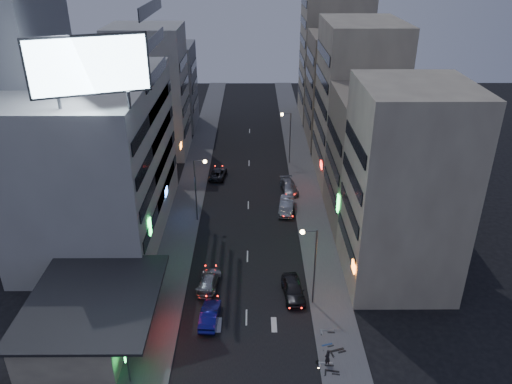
{
  "coord_description": "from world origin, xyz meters",
  "views": [
    {
      "loc": [
        0.67,
        -31.85,
        30.75
      ],
      "look_at": [
        0.96,
        16.38,
        6.71
      ],
      "focal_mm": 35.0,
      "sensor_mm": 36.0,
      "label": 1
    }
  ],
  "objects_px": {
    "parked_car_left": "(218,173)",
    "road_car_blue": "(210,315)",
    "parked_car_right_far": "(289,187)",
    "scooter_silver_a": "(333,357)",
    "parked_car_right_near": "(293,289)",
    "scooter_blue": "(332,338)",
    "scooter_black_b": "(344,342)",
    "parked_car_right_mid": "(287,205)",
    "road_car_silver": "(209,281)",
    "person": "(327,358)",
    "scooter_black_a": "(340,366)",
    "scooter_silver_b": "(335,325)"
  },
  "relations": [
    {
      "from": "parked_car_right_mid",
      "to": "scooter_black_b",
      "type": "xyz_separation_m",
      "value": [
        3.33,
        -24.32,
        -0.11
      ]
    },
    {
      "from": "scooter_silver_a",
      "to": "scooter_silver_b",
      "type": "bearing_deg",
      "value": -8.4
    },
    {
      "from": "parked_car_right_far",
      "to": "parked_car_right_mid",
      "type": "bearing_deg",
      "value": -104.64
    },
    {
      "from": "parked_car_right_mid",
      "to": "parked_car_right_far",
      "type": "xyz_separation_m",
      "value": [
        0.68,
        5.57,
        -0.1
      ]
    },
    {
      "from": "parked_car_right_far",
      "to": "road_car_blue",
      "type": "relative_size",
      "value": 1.13
    },
    {
      "from": "scooter_blue",
      "to": "scooter_black_b",
      "type": "height_order",
      "value": "scooter_black_b"
    },
    {
      "from": "scooter_silver_a",
      "to": "scooter_black_b",
      "type": "distance_m",
      "value": 1.98
    },
    {
      "from": "parked_car_right_near",
      "to": "parked_car_right_far",
      "type": "distance_m",
      "value": 22.84
    },
    {
      "from": "scooter_silver_a",
      "to": "road_car_silver",
      "type": "bearing_deg",
      "value": 48.15
    },
    {
      "from": "scooter_blue",
      "to": "road_car_blue",
      "type": "bearing_deg",
      "value": 58.49
    },
    {
      "from": "parked_car_left",
      "to": "scooter_silver_a",
      "type": "distance_m",
      "value": 38.16
    },
    {
      "from": "scooter_silver_b",
      "to": "person",
      "type": "bearing_deg",
      "value": 166.26
    },
    {
      "from": "road_car_silver",
      "to": "scooter_black_b",
      "type": "distance_m",
      "value": 14.81
    },
    {
      "from": "scooter_black_a",
      "to": "parked_car_right_near",
      "type": "bearing_deg",
      "value": 27.69
    },
    {
      "from": "road_car_silver",
      "to": "scooter_black_a",
      "type": "bearing_deg",
      "value": 142.64
    },
    {
      "from": "parked_car_right_far",
      "to": "scooter_blue",
      "type": "bearing_deg",
      "value": -94.21
    },
    {
      "from": "parked_car_left",
      "to": "parked_car_right_far",
      "type": "bearing_deg",
      "value": 161.28
    },
    {
      "from": "scooter_blue",
      "to": "scooter_silver_a",
      "type": "bearing_deg",
      "value": 158.08
    },
    {
      "from": "parked_car_left",
      "to": "scooter_black_a",
      "type": "height_order",
      "value": "parked_car_left"
    },
    {
      "from": "parked_car_right_mid",
      "to": "road_car_blue",
      "type": "relative_size",
      "value": 1.13
    },
    {
      "from": "parked_car_right_near",
      "to": "road_car_blue",
      "type": "distance_m",
      "value": 8.59
    },
    {
      "from": "parked_car_right_far",
      "to": "scooter_black_a",
      "type": "xyz_separation_m",
      "value": [
        1.95,
        -32.49,
        -0.07
      ]
    },
    {
      "from": "scooter_silver_a",
      "to": "parked_car_right_mid",
      "type": "bearing_deg",
      "value": 6.3
    },
    {
      "from": "parked_car_right_near",
      "to": "parked_car_right_far",
      "type": "relative_size",
      "value": 0.97
    },
    {
      "from": "parked_car_right_far",
      "to": "scooter_black_a",
      "type": "height_order",
      "value": "parked_car_right_far"
    },
    {
      "from": "parked_car_right_far",
      "to": "road_car_silver",
      "type": "height_order",
      "value": "parked_car_right_far"
    },
    {
      "from": "scooter_black_b",
      "to": "scooter_silver_b",
      "type": "distance_m",
      "value": 2.23
    },
    {
      "from": "scooter_silver_a",
      "to": "scooter_black_b",
      "type": "height_order",
      "value": "scooter_black_b"
    },
    {
      "from": "road_car_blue",
      "to": "person",
      "type": "bearing_deg",
      "value": 155.24
    },
    {
      "from": "parked_car_left",
      "to": "road_car_blue",
      "type": "bearing_deg",
      "value": 98.94
    },
    {
      "from": "parked_car_right_mid",
      "to": "parked_car_left",
      "type": "relative_size",
      "value": 1.07
    },
    {
      "from": "parked_car_left",
      "to": "person",
      "type": "relative_size",
      "value": 3.0
    },
    {
      "from": "person",
      "to": "scooter_black_a",
      "type": "height_order",
      "value": "person"
    },
    {
      "from": "parked_car_right_far",
      "to": "scooter_silver_a",
      "type": "distance_m",
      "value": 31.57
    },
    {
      "from": "parked_car_left",
      "to": "parked_car_right_near",
      "type": "bearing_deg",
      "value": 114.8
    },
    {
      "from": "parked_car_right_mid",
      "to": "scooter_silver_b",
      "type": "xyz_separation_m",
      "value": [
        2.89,
        -22.13,
        -0.16
      ]
    },
    {
      "from": "parked_car_left",
      "to": "parked_car_right_far",
      "type": "height_order",
      "value": "parked_car_right_far"
    },
    {
      "from": "scooter_silver_a",
      "to": "road_car_blue",
      "type": "bearing_deg",
      "value": 65.23
    },
    {
      "from": "scooter_black_a",
      "to": "scooter_black_b",
      "type": "height_order",
      "value": "scooter_black_b"
    },
    {
      "from": "parked_car_left",
      "to": "parked_car_right_mid",
      "type": "bearing_deg",
      "value": 138.98
    },
    {
      "from": "road_car_blue",
      "to": "scooter_silver_a",
      "type": "xyz_separation_m",
      "value": [
        10.44,
        -5.13,
        -0.07
      ]
    },
    {
      "from": "parked_car_right_mid",
      "to": "scooter_blue",
      "type": "relative_size",
      "value": 3.08
    },
    {
      "from": "parked_car_right_far",
      "to": "road_car_blue",
      "type": "distance_m",
      "value": 27.86
    },
    {
      "from": "parked_car_right_mid",
      "to": "road_car_silver",
      "type": "distance_m",
      "value": 17.94
    },
    {
      "from": "parked_car_right_near",
      "to": "road_car_blue",
      "type": "xyz_separation_m",
      "value": [
        -7.81,
        -3.59,
        -0.09
      ]
    },
    {
      "from": "road_car_blue",
      "to": "scooter_black_b",
      "type": "relative_size",
      "value": 2.26
    },
    {
      "from": "person",
      "to": "parked_car_right_near",
      "type": "bearing_deg",
      "value": -114.83
    },
    {
      "from": "scooter_black_a",
      "to": "scooter_silver_a",
      "type": "relative_size",
      "value": 1.0
    },
    {
      "from": "parked_car_right_near",
      "to": "scooter_black_a",
      "type": "relative_size",
      "value": 2.74
    },
    {
      "from": "scooter_black_a",
      "to": "scooter_black_b",
      "type": "xyz_separation_m",
      "value": [
        0.7,
        2.6,
        0.06
      ]
    }
  ]
}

